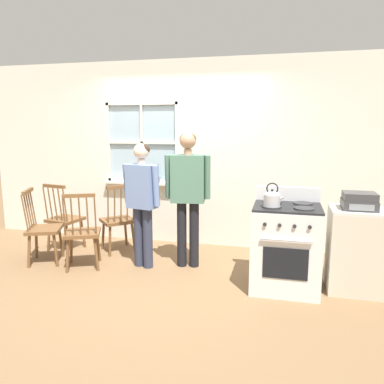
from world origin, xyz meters
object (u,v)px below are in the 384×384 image
at_px(chair_near_stove, 64,220).
at_px(person_teen_center, 188,187).
at_px(chair_by_window, 82,233).
at_px(person_elderly_left, 142,195).
at_px(kettle, 272,198).
at_px(potted_plant, 155,177).
at_px(chair_center_cluster, 43,229).
at_px(stereo, 359,201).
at_px(side_counter, 355,250).
at_px(chair_near_wall, 118,221).
at_px(stove, 286,246).

height_order(chair_near_stove, person_teen_center, person_teen_center).
relative_size(chair_by_window, person_elderly_left, 0.63).
distance_m(kettle, potted_plant, 2.24).
distance_m(chair_center_cluster, kettle, 2.95).
height_order(person_elderly_left, stereo, person_elderly_left).
bearing_deg(person_elderly_left, stereo, 10.78).
xyz_separation_m(chair_near_stove, side_counter, (3.79, -0.44, 0.01)).
bearing_deg(side_counter, person_teen_center, 172.58).
distance_m(chair_near_stove, potted_plant, 1.44).
bearing_deg(potted_plant, chair_near_stove, -149.53).
xyz_separation_m(chair_center_cluster, kettle, (2.89, -0.18, 0.58)).
xyz_separation_m(chair_near_wall, person_teen_center, (1.10, -0.32, 0.58)).
relative_size(stove, potted_plant, 3.37).
bearing_deg(stove, kettle, -140.70).
xyz_separation_m(chair_by_window, kettle, (2.30, -0.14, 0.58)).
bearing_deg(chair_by_window, stereo, 158.00).
bearing_deg(chair_by_window, person_elderly_left, 172.57).
relative_size(chair_by_window, kettle, 3.93).
bearing_deg(chair_by_window, chair_near_wall, -127.23).
bearing_deg(potted_plant, side_counter, -22.70).
bearing_deg(chair_by_window, chair_center_cluster, -27.67).
relative_size(kettle, stereo, 0.73).
xyz_separation_m(person_elderly_left, stove, (1.73, -0.22, -0.45)).
height_order(chair_center_cluster, chair_near_stove, same).
height_order(chair_near_stove, stove, stove).
bearing_deg(potted_plant, stove, -32.58).
xyz_separation_m(chair_center_cluster, person_elderly_left, (1.32, 0.17, 0.48)).
xyz_separation_m(person_teen_center, side_counter, (1.91, -0.25, -0.57)).
distance_m(chair_by_window, potted_plant, 1.45).
relative_size(chair_near_wall, kettle, 3.93).
xyz_separation_m(stove, kettle, (-0.16, -0.13, 0.55)).
relative_size(chair_by_window, side_counter, 1.08).
height_order(person_elderly_left, kettle, person_elderly_left).
bearing_deg(potted_plant, person_teen_center, -49.37).
bearing_deg(chair_center_cluster, stove, -112.81).
bearing_deg(chair_near_wall, stereo, 125.44).
relative_size(chair_center_cluster, person_teen_center, 0.58).
xyz_separation_m(chair_near_stove, stove, (3.07, -0.57, 0.03)).
xyz_separation_m(person_teen_center, stereo, (1.91, -0.27, -0.03)).
distance_m(chair_near_wall, potted_plant, 0.86).
bearing_deg(person_elderly_left, kettle, 0.89).
distance_m(chair_near_wall, person_teen_center, 1.28).
bearing_deg(stereo, person_elderly_left, 177.23).
height_order(person_teen_center, side_counter, person_teen_center).
relative_size(chair_near_wall, stereo, 2.85).
xyz_separation_m(chair_near_wall, side_counter, (3.01, -0.57, 0.01)).
relative_size(chair_near_wall, chair_near_stove, 1.00).
height_order(chair_center_cluster, stove, stove).
bearing_deg(chair_by_window, potted_plant, -136.96).
bearing_deg(stereo, chair_by_window, -178.34).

